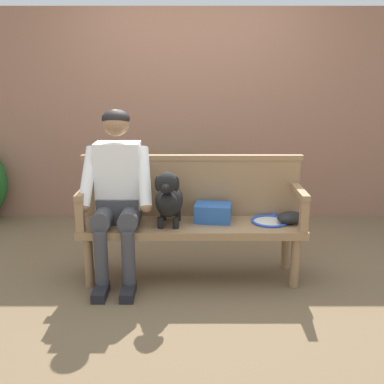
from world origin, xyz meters
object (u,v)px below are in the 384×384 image
(tennis_racket, at_px, (270,220))
(person_seated, at_px, (117,189))
(baseball_glove, at_px, (290,218))
(sports_bag, at_px, (213,213))
(dog_on_bench, at_px, (169,198))
(garden_bench, at_px, (192,230))

(tennis_racket, bearing_deg, person_seated, -177.37)
(baseball_glove, relative_size, sports_bag, 0.79)
(dog_on_bench, relative_size, baseball_glove, 2.04)
(dog_on_bench, bearing_deg, tennis_racket, 7.91)
(person_seated, relative_size, tennis_racket, 2.29)
(tennis_racket, relative_size, baseball_glove, 2.63)
(dog_on_bench, relative_size, tennis_racket, 0.77)
(dog_on_bench, xyz_separation_m, tennis_racket, (0.79, 0.11, -0.21))
(dog_on_bench, xyz_separation_m, sports_bag, (0.34, 0.11, -0.15))
(garden_bench, xyz_separation_m, baseball_glove, (0.76, -0.00, 0.11))
(garden_bench, relative_size, person_seated, 1.30)
(garden_bench, bearing_deg, tennis_racket, 4.33)
(garden_bench, relative_size, baseball_glove, 7.81)
(tennis_racket, height_order, sports_bag, sports_bag)
(person_seated, xyz_separation_m, sports_bag, (0.73, 0.05, -0.20))
(garden_bench, xyz_separation_m, person_seated, (-0.57, -0.01, 0.33))
(garden_bench, height_order, sports_bag, sports_bag)
(dog_on_bench, bearing_deg, sports_bag, 18.01)
(garden_bench, height_order, person_seated, person_seated)
(garden_bench, xyz_separation_m, tennis_racket, (0.62, 0.05, 0.07))
(person_seated, height_order, tennis_racket, person_seated)
(garden_bench, bearing_deg, baseball_glove, -0.35)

